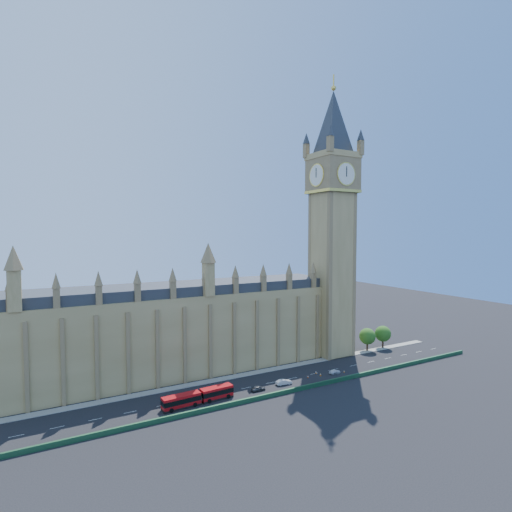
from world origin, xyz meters
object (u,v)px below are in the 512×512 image
car_grey (258,388)px  car_white (335,372)px  red_bus (198,397)px  car_silver (284,382)px

car_grey → car_white: car_grey is taller
red_bus → car_silver: 26.26m
red_bus → car_grey: (17.52, -0.25, -1.02)m
car_grey → car_white: (27.70, 0.61, -0.11)m
red_bus → car_white: size_ratio=4.82×
red_bus → car_grey: bearing=-4.4°
car_grey → car_silver: bearing=-86.0°
car_silver → car_grey: bearing=99.2°
car_grey → car_silver: car_silver is taller
car_grey → car_white: bearing=-87.8°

